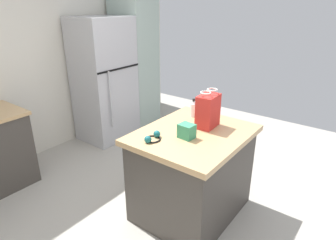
% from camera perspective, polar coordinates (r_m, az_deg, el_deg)
% --- Properties ---
extents(ground, '(6.56, 6.56, 0.00)m').
position_cam_1_polar(ground, '(3.21, 0.23, -17.56)').
color(ground, '#ADA89E').
extents(back_wall, '(5.46, 0.13, 2.79)m').
position_cam_1_polar(back_wall, '(4.33, -25.86, 11.34)').
color(back_wall, silver).
rests_on(back_wall, ground).
extents(kitchen_island, '(1.12, 0.93, 0.90)m').
position_cam_1_polar(kitchen_island, '(2.99, 4.66, -10.14)').
color(kitchen_island, '#423D38').
rests_on(kitchen_island, ground).
extents(refrigerator, '(0.81, 0.70, 1.84)m').
position_cam_1_polar(refrigerator, '(4.61, -12.18, 7.51)').
color(refrigerator, '#B7B7BC').
rests_on(refrigerator, ground).
extents(tall_cabinet, '(0.53, 0.62, 2.10)m').
position_cam_1_polar(tall_cabinet, '(5.04, -6.35, 10.63)').
color(tall_cabinet, '#9EB2A8').
rests_on(tall_cabinet, ground).
extents(shopping_bag, '(0.25, 0.17, 0.37)m').
position_cam_1_polar(shopping_bag, '(2.86, 7.74, 1.80)').
color(shopping_bag, red).
rests_on(shopping_bag, kitchen_island).
extents(small_box, '(0.13, 0.14, 0.13)m').
position_cam_1_polar(small_box, '(2.64, 3.63, -2.15)').
color(small_box, '#388E66').
rests_on(small_box, kitchen_island).
extents(bottle, '(0.06, 0.06, 0.20)m').
position_cam_1_polar(bottle, '(3.13, 4.95, 2.18)').
color(bottle, white).
rests_on(bottle, kitchen_island).
extents(ear_defenders, '(0.20, 0.16, 0.06)m').
position_cam_1_polar(ear_defenders, '(2.62, -3.02, -3.41)').
color(ear_defenders, black).
rests_on(ear_defenders, kitchen_island).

